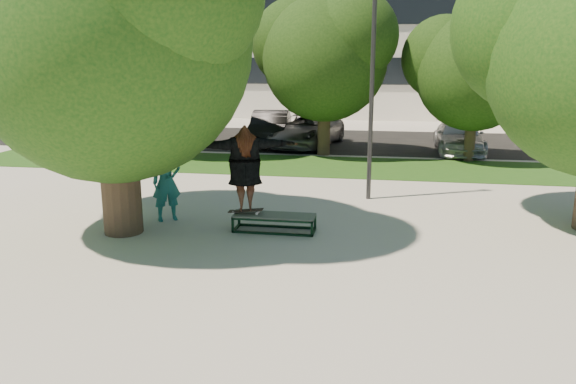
% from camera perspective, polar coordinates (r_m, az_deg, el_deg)
% --- Properties ---
extents(ground, '(120.00, 120.00, 0.00)m').
position_cam_1_polar(ground, '(10.78, 1.90, -6.83)').
color(ground, '#ACA89E').
rests_on(ground, ground).
extents(grass_strip, '(30.00, 4.00, 0.02)m').
position_cam_1_polar(grass_strip, '(19.88, 8.57, 2.46)').
color(grass_strip, '#1C4A15').
rests_on(grass_strip, ground).
extents(asphalt_strip, '(40.00, 8.00, 0.01)m').
position_cam_1_polar(asphalt_strip, '(26.32, 6.75, 5.16)').
color(asphalt_strip, black).
rests_on(asphalt_strip, ground).
extents(tree_left, '(6.96, 5.95, 7.12)m').
position_cam_1_polar(tree_left, '(12.50, -17.87, 15.97)').
color(tree_left, '#38281E').
rests_on(tree_left, ground).
extents(bg_tree_left, '(5.28, 4.51, 5.77)m').
position_cam_1_polar(bg_tree_left, '(22.54, -11.11, 13.16)').
color(bg_tree_left, '#38281E').
rests_on(bg_tree_left, ground).
extents(bg_tree_mid, '(5.76, 4.92, 6.24)m').
position_cam_1_polar(bg_tree_mid, '(22.24, 3.60, 14.11)').
color(bg_tree_mid, '#38281E').
rests_on(bg_tree_mid, ground).
extents(bg_tree_right, '(5.04, 4.31, 5.43)m').
position_cam_1_polar(bg_tree_right, '(21.81, 18.30, 12.11)').
color(bg_tree_right, '#38281E').
rests_on(bg_tree_right, ground).
extents(lamppost, '(0.25, 0.15, 6.11)m').
position_cam_1_polar(lamppost, '(15.04, 8.55, 11.05)').
color(lamppost, '#2D2D30').
rests_on(lamppost, ground).
extents(grind_box, '(1.80, 0.60, 0.38)m').
position_cam_1_polar(grind_box, '(12.43, -1.40, -3.14)').
color(grind_box, black).
rests_on(grind_box, ground).
extents(skater_rig, '(2.41, 1.31, 1.97)m').
position_cam_1_polar(skater_rig, '(12.28, -4.40, 2.42)').
color(skater_rig, white).
rests_on(skater_rig, grind_box).
extents(bystander, '(0.81, 0.76, 1.86)m').
position_cam_1_polar(bystander, '(13.40, -12.25, 1.04)').
color(bystander, '#1B6766').
rests_on(bystander, ground).
extents(car_silver_a, '(2.40, 4.65, 1.51)m').
position_cam_1_polar(car_silver_a, '(27.11, -12.17, 6.80)').
color(car_silver_a, '#9E9FA2').
rests_on(car_silver_a, asphalt_strip).
extents(car_dark, '(2.00, 4.64, 1.48)m').
position_cam_1_polar(car_dark, '(25.03, -1.81, 6.53)').
color(car_dark, black).
rests_on(car_dark, asphalt_strip).
extents(car_grey, '(3.20, 5.38, 1.40)m').
position_cam_1_polar(car_grey, '(24.49, 1.83, 6.28)').
color(car_grey, slate).
rests_on(car_grey, asphalt_strip).
extents(car_silver_b, '(1.81, 4.40, 1.27)m').
position_cam_1_polar(car_silver_b, '(23.91, 16.95, 5.38)').
color(car_silver_b, '#B7B6BB').
rests_on(car_silver_b, asphalt_strip).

